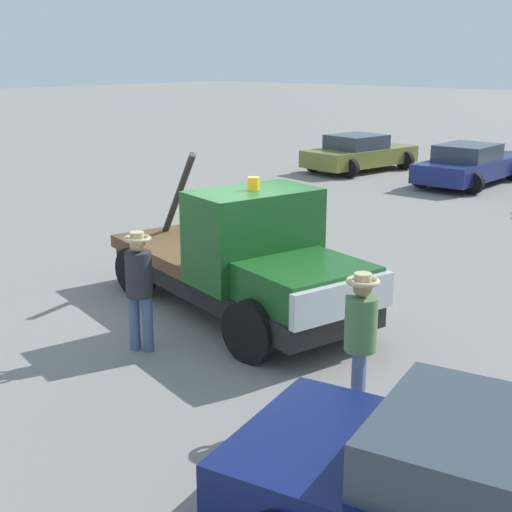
{
  "coord_description": "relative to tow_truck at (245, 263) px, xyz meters",
  "views": [
    {
      "loc": [
        7.78,
        -8.04,
        4.11
      ],
      "look_at": [
        0.5,
        0.0,
        1.05
      ],
      "focal_mm": 50.0,
      "sensor_mm": 36.0,
      "label": 1
    }
  ],
  "objects": [
    {
      "name": "tow_truck",
      "position": [
        0.0,
        0.0,
        0.0
      ],
      "size": [
        5.6,
        2.96,
        2.51
      ],
      "rotation": [
        0.0,
        0.0,
        -0.21
      ],
      "color": "black",
      "rests_on": "ground"
    },
    {
      "name": "person_at_hood",
      "position": [
        -0.17,
        -2.0,
        0.12
      ],
      "size": [
        0.39,
        0.39,
        1.76
      ],
      "rotation": [
        0.0,
        0.0,
        2.02
      ],
      "color": "#475B84",
      "rests_on": "ground"
    },
    {
      "name": "traffic_cone",
      "position": [
        -2.65,
        3.01,
        -0.66
      ],
      "size": [
        0.4,
        0.4,
        0.55
      ],
      "color": "black",
      "rests_on": "ground"
    },
    {
      "name": "parked_car_olive",
      "position": [
        -7.3,
        13.99,
        -0.27
      ],
      "size": [
        2.86,
        4.64,
        1.34
      ],
      "rotation": [
        0.0,
        0.0,
        1.43
      ],
      "color": "olive",
      "rests_on": "ground"
    },
    {
      "name": "parked_car_navy",
      "position": [
        -2.99,
        14.02,
        -0.26
      ],
      "size": [
        2.5,
        4.8,
        1.34
      ],
      "rotation": [
        0.0,
        0.0,
        1.59
      ],
      "color": "navy",
      "rests_on": "ground"
    },
    {
      "name": "ground_plane",
      "position": [
        -0.31,
        0.07,
        -0.91
      ],
      "size": [
        160.0,
        160.0,
        0.0
      ],
      "primitive_type": "plane",
      "color": "gray"
    },
    {
      "name": "person_near_truck",
      "position": [
        3.23,
        -1.49,
        0.12
      ],
      "size": [
        0.39,
        0.39,
        1.75
      ],
      "rotation": [
        0.0,
        0.0,
        3.63
      ],
      "color": "#475B84",
      "rests_on": "ground"
    }
  ]
}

